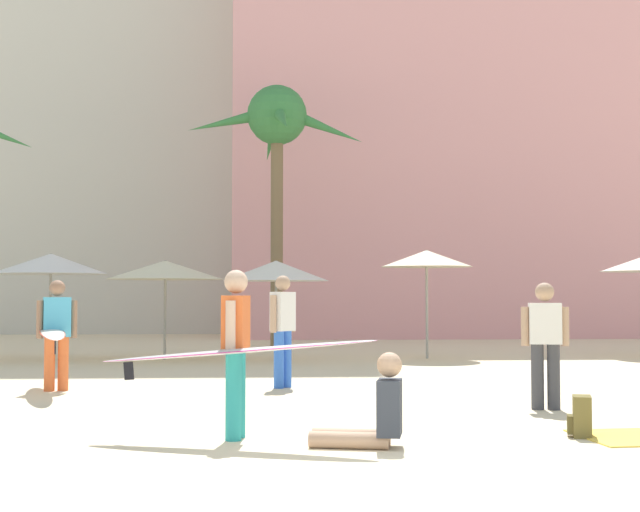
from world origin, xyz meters
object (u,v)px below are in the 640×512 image
Objects in this scene: cafe_umbrella_3 at (51,264)px; person_far_right at (235,348)px; person_far_left at (374,414)px; palm_tree_left at (277,130)px; cafe_umbrella_5 at (165,270)px; backpack at (581,417)px; person_near_right at (283,326)px; person_near_left at (545,340)px; cafe_umbrella_0 at (276,271)px; cafe_umbrella_4 at (427,259)px; person_mid_left at (55,331)px.

cafe_umbrella_3 is 0.90× the size of person_far_right.
person_far_left is at bearing -10.03° from person_far_right.
palm_tree_left is 7.28m from cafe_umbrella_5.
person_far_right reaches higher than backpack.
person_near_right is 5.63m from person_far_left.
person_far_right is at bearing -58.89° from person_near_right.
person_far_right is (-3.53, -0.01, 0.72)m from backpack.
cafe_umbrella_0 is at bearing -148.35° from person_near_left.
backpack is at bearing -92.48° from cafe_umbrella_4.
palm_tree_left reaches higher than backpack.
cafe_umbrella_4 is 11.54m from backpack.
person_mid_left is 3.46m from person_near_right.
palm_tree_left reaches higher than cafe_umbrella_4.
cafe_umbrella_4 is (8.51, 0.19, 0.14)m from cafe_umbrella_3.
person_far_right is 1.55m from person_far_left.
cafe_umbrella_3 is 6.02× the size of backpack.
cafe_umbrella_0 is at bearing -57.18° from backpack.
backpack is 2.25m from person_far_left.
person_mid_left is at bearing -135.90° from cafe_umbrella_4.
person_near_left is (6.73, -2.49, -0.03)m from person_mid_left.
person_near_right is (-2.96, 5.04, 0.77)m from backpack.
cafe_umbrella_4 is 0.91× the size of person_mid_left.
cafe_umbrella_4 reaches higher than person_near_right.
cafe_umbrella_4 reaches higher than cafe_umbrella_3.
person_far_right is at bearing -92.13° from palm_tree_left.
cafe_umbrella_3 is 12.32m from person_near_left.
cafe_umbrella_3 is 8.02m from person_near_right.
person_mid_left is (1.62, -6.49, -1.24)m from cafe_umbrella_3.
palm_tree_left is 7.07m from cafe_umbrella_0.
cafe_umbrella_3 is (-5.02, 0.16, 0.15)m from cafe_umbrella_0.
cafe_umbrella_5 reaches higher than person_far_left.
person_near_left is at bearing -3.60° from person_near_right.
cafe_umbrella_5 is 6.80m from person_mid_left.
person_far_left is at bearing -44.58° from person_near_right.
backpack is (8.02, -11.15, -1.95)m from cafe_umbrella_3.
person_near_right is (0.04, -5.95, -1.03)m from cafe_umbrella_0.
person_near_right reaches higher than person_near_left.
person_mid_left is (-3.41, -6.33, -1.09)m from cafe_umbrella_0.
person_mid_left is at bearing -97.72° from cafe_umbrella_5.
cafe_umbrella_3 is 1.57× the size of person_near_left.
person_near_left reaches higher than backpack.
person_far_left is (0.76, -5.55, -0.65)m from person_near_right.
palm_tree_left is 2.69× the size of person_far_right.
person_near_left is at bearing -81.04° from backpack.
backpack is 0.15× the size of person_mid_left.
cafe_umbrella_4 reaches higher than backpack.
person_near_right is at bearing -50.34° from cafe_umbrella_3.
person_mid_left is at bearing -76.00° from cafe_umbrella_3.
backpack is at bearing -155.17° from person_far_left.
cafe_umbrella_0 is 11.64m from person_far_left.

